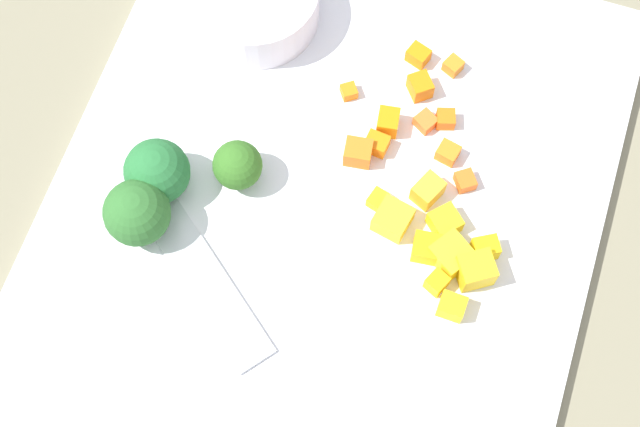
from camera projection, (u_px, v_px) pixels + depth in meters
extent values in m
plane|color=gray|center=(320.00, 225.00, 0.64)|extent=(4.00, 4.00, 0.00)
cube|color=white|center=(320.00, 222.00, 0.63)|extent=(0.45, 0.36, 0.01)
cylinder|color=white|center=(256.00, 2.00, 0.67)|extent=(0.09, 0.09, 0.03)
cube|color=silver|center=(192.00, 259.00, 0.62)|extent=(0.12, 0.15, 0.00)
cube|color=orange|center=(448.00, 153.00, 0.64)|extent=(0.02, 0.02, 0.01)
cube|color=orange|center=(388.00, 122.00, 0.64)|extent=(0.02, 0.02, 0.02)
cube|color=orange|center=(349.00, 91.00, 0.66)|extent=(0.01, 0.01, 0.01)
cube|color=orange|center=(420.00, 86.00, 0.65)|extent=(0.02, 0.02, 0.01)
cube|color=orange|center=(453.00, 66.00, 0.66)|extent=(0.02, 0.02, 0.01)
cube|color=orange|center=(418.00, 55.00, 0.66)|extent=(0.02, 0.02, 0.01)
cube|color=orange|center=(425.00, 122.00, 0.65)|extent=(0.02, 0.02, 0.01)
cube|color=orange|center=(358.00, 153.00, 0.64)|extent=(0.02, 0.02, 0.02)
cube|color=orange|center=(465.00, 181.00, 0.63)|extent=(0.02, 0.02, 0.01)
cube|color=orange|center=(377.00, 144.00, 0.64)|extent=(0.01, 0.02, 0.01)
cube|color=orange|center=(446.00, 119.00, 0.65)|extent=(0.02, 0.02, 0.01)
cube|color=yellow|center=(431.00, 243.00, 0.61)|extent=(0.02, 0.02, 0.02)
cube|color=yellow|center=(428.00, 191.00, 0.63)|extent=(0.02, 0.02, 0.02)
cube|color=yellow|center=(452.00, 251.00, 0.61)|extent=(0.03, 0.03, 0.02)
cube|color=yellow|center=(475.00, 270.00, 0.60)|extent=(0.03, 0.03, 0.02)
cube|color=yellow|center=(485.00, 248.00, 0.61)|extent=(0.02, 0.02, 0.02)
cube|color=yellow|center=(452.00, 307.00, 0.60)|extent=(0.01, 0.02, 0.02)
cube|color=yellow|center=(437.00, 283.00, 0.60)|extent=(0.02, 0.02, 0.01)
cube|color=yellow|center=(393.00, 219.00, 0.62)|extent=(0.03, 0.03, 0.02)
cube|color=yellow|center=(445.00, 222.00, 0.62)|extent=(0.03, 0.03, 0.01)
cube|color=yellow|center=(378.00, 200.00, 0.63)|extent=(0.02, 0.01, 0.01)
cylinder|color=#84B169|center=(239.00, 174.00, 0.63)|extent=(0.01, 0.01, 0.01)
sphere|color=#356C23|center=(237.00, 165.00, 0.62)|extent=(0.03, 0.03, 0.03)
cylinder|color=#8EB266|center=(142.00, 223.00, 0.62)|extent=(0.02, 0.02, 0.01)
sphere|color=#2E692C|center=(137.00, 213.00, 0.60)|extent=(0.04, 0.04, 0.04)
cylinder|color=#97B35F|center=(161.00, 182.00, 0.63)|extent=(0.02, 0.02, 0.01)
sphere|color=#276D35|center=(157.00, 172.00, 0.62)|extent=(0.04, 0.04, 0.04)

